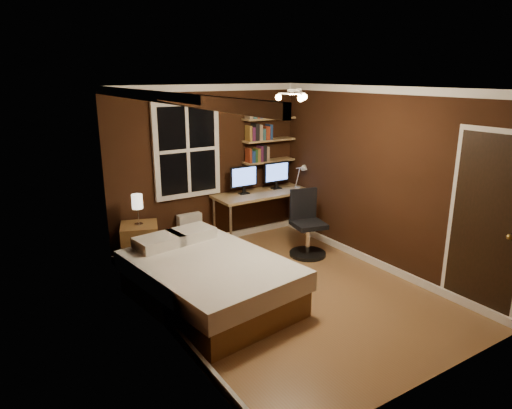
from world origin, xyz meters
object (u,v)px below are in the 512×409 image
desk_lamp (301,176)px  monitor_left (244,180)px  radiator (190,231)px  bed (209,280)px  nightstand (140,246)px  desk (264,196)px  office_chair (307,231)px  monitor_right (276,175)px  bedside_lamp (138,210)px

desk_lamp → monitor_left: bearing=166.6°
radiator → desk_lamp: 2.04m
bed → radiator: bed is taller
nightstand → desk: 2.15m
nightstand → office_chair: (2.27, -0.91, 0.07)m
nightstand → office_chair: office_chair is taller
monitor_right → office_chair: monitor_right is taller
bedside_lamp → monitor_left: (1.78, 0.11, 0.18)m
nightstand → desk: bearing=19.7°
bedside_lamp → radiator: bedside_lamp is taller
nightstand → monitor_left: 1.92m
bedside_lamp → desk: 2.11m
desk → monitor_left: size_ratio=3.46×
bed → monitor_right: (2.08, 1.59, 0.73)m
monitor_left → monitor_right: bearing=0.0°
desk → office_chair: (0.16, -0.94, -0.36)m
monitor_left → desk: bearing=-14.3°
office_chair → nightstand: bearing=170.7°
radiator → office_chair: office_chair is taller
bed → radiator: bearing=64.6°
desk → monitor_right: bearing=15.4°
bed → desk_lamp: desk_lamp is taller
bed → monitor_right: bearing=29.4°
desk_lamp → bedside_lamp: bearing=177.4°
nightstand → bedside_lamp: bearing=0.0°
nightstand → monitor_right: 2.52m
bed → desk: size_ratio=1.32×
nightstand → radiator: nightstand is taller
radiator → monitor_left: 1.17m
bedside_lamp → radiator: (0.87, 0.25, -0.56)m
bedside_lamp → office_chair: 2.49m
radiator → nightstand: bearing=-164.1°
desk → monitor_right: size_ratio=3.46×
office_chair → desk: bearing=112.3°
bedside_lamp → desk_lamp: bearing=-2.6°
bed → nightstand: bearing=94.6°
nightstand → monitor_left: monitor_left is taller
bedside_lamp → radiator: 1.07m
bed → bedside_lamp: 1.62m
monitor_left → desk_lamp: (0.97, -0.23, -0.01)m
bed → monitor_left: size_ratio=4.57×
bedside_lamp → desk_lamp: 2.75m
nightstand → bedside_lamp: bedside_lamp is taller
desk_lamp → office_chair: 1.12m
bed → monitor_right: size_ratio=4.57×
nightstand → radiator: bearing=35.0°
bedside_lamp → radiator: bearing=15.9°
desk_lamp → monitor_right: bearing=145.3°
bedside_lamp → nightstand: bearing=0.0°
desk → monitor_left: (-0.33, 0.08, 0.29)m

